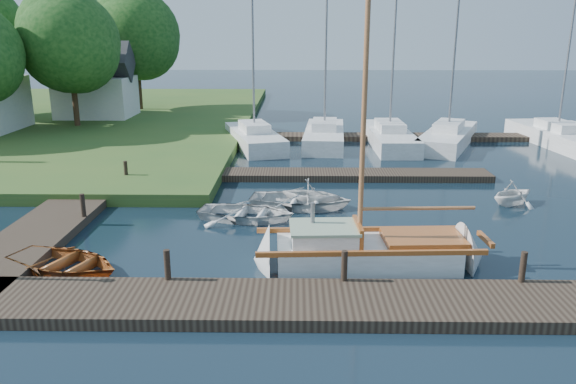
{
  "coord_description": "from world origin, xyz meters",
  "views": [
    {
      "loc": [
        0.27,
        -18.14,
        6.41
      ],
      "look_at": [
        0.0,
        0.0,
        1.2
      ],
      "focal_mm": 35.0,
      "sensor_mm": 36.0,
      "label": 1
    }
  ],
  "objects_px": {
    "house_c": "(96,87)",
    "mooring_post_3": "(523,267)",
    "dinghy": "(64,259)",
    "tender_c": "(301,198)",
    "mooring_post_4": "(83,205)",
    "marina_boat_2": "(389,135)",
    "marina_boat_5": "(557,136)",
    "tree_7": "(136,34)",
    "tree_3": "(69,41)",
    "marina_boat_1": "(324,134)",
    "marina_boat_3": "(448,135)",
    "tender_a": "(246,210)",
    "tender_d": "(513,191)",
    "marina_boat_0": "(254,137)",
    "tender_b": "(311,191)",
    "mooring_post_5": "(126,170)",
    "sailboat": "(372,254)",
    "mooring_post_1": "(167,265)",
    "mooring_post_2": "(344,266)"
  },
  "relations": [
    {
      "from": "house_c",
      "to": "mooring_post_3",
      "type": "bearing_deg",
      "value": -53.47
    },
    {
      "from": "mooring_post_2",
      "to": "mooring_post_5",
      "type": "bearing_deg",
      "value": 130.36
    },
    {
      "from": "tender_a",
      "to": "tree_3",
      "type": "height_order",
      "value": "tree_3"
    },
    {
      "from": "tender_b",
      "to": "tender_d",
      "type": "distance_m",
      "value": 7.76
    },
    {
      "from": "tender_c",
      "to": "marina_boat_0",
      "type": "distance_m",
      "value": 11.9
    },
    {
      "from": "sailboat",
      "to": "tree_3",
      "type": "height_order",
      "value": "tree_3"
    },
    {
      "from": "mooring_post_4",
      "to": "tender_a",
      "type": "relative_size",
      "value": 0.24
    },
    {
      "from": "mooring_post_5",
      "to": "marina_boat_1",
      "type": "height_order",
      "value": "marina_boat_1"
    },
    {
      "from": "tender_b",
      "to": "tree_3",
      "type": "xyz_separation_m",
      "value": [
        -14.83,
        15.78,
        5.23
      ]
    },
    {
      "from": "marina_boat_5",
      "to": "marina_boat_0",
      "type": "bearing_deg",
      "value": 86.57
    },
    {
      "from": "mooring_post_5",
      "to": "dinghy",
      "type": "xyz_separation_m",
      "value": [
        0.85,
        -8.85,
        -0.35
      ]
    },
    {
      "from": "sailboat",
      "to": "marina_boat_2",
      "type": "distance_m",
      "value": 17.78
    },
    {
      "from": "tender_d",
      "to": "marina_boat_2",
      "type": "bearing_deg",
      "value": -17.03
    },
    {
      "from": "sailboat",
      "to": "marina_boat_1",
      "type": "bearing_deg",
      "value": 88.94
    },
    {
      "from": "marina_boat_0",
      "to": "marina_boat_1",
      "type": "bearing_deg",
      "value": -94.82
    },
    {
      "from": "marina_boat_3",
      "to": "dinghy",
      "type": "bearing_deg",
      "value": 163.74
    },
    {
      "from": "house_c",
      "to": "tree_3",
      "type": "height_order",
      "value": "tree_3"
    },
    {
      "from": "marina_boat_3",
      "to": "marina_boat_1",
      "type": "bearing_deg",
      "value": 111.2
    },
    {
      "from": "mooring_post_4",
      "to": "tender_d",
      "type": "bearing_deg",
      "value": 9.48
    },
    {
      "from": "sailboat",
      "to": "marina_boat_2",
      "type": "relative_size",
      "value": 0.84
    },
    {
      "from": "marina_boat_5",
      "to": "tree_7",
      "type": "relative_size",
      "value": 1.24
    },
    {
      "from": "mooring_post_3",
      "to": "tender_d",
      "type": "distance_m",
      "value": 8.03
    },
    {
      "from": "mooring_post_2",
      "to": "marina_boat_0",
      "type": "relative_size",
      "value": 0.07
    },
    {
      "from": "dinghy",
      "to": "marina_boat_0",
      "type": "height_order",
      "value": "marina_boat_0"
    },
    {
      "from": "mooring_post_5",
      "to": "sailboat",
      "type": "xyz_separation_m",
      "value": [
        9.42,
        -8.32,
        -0.36
      ]
    },
    {
      "from": "mooring_post_5",
      "to": "tender_c",
      "type": "height_order",
      "value": "mooring_post_5"
    },
    {
      "from": "marina_boat_3",
      "to": "mooring_post_4",
      "type": "bearing_deg",
      "value": 155.32
    },
    {
      "from": "mooring_post_4",
      "to": "marina_boat_1",
      "type": "height_order",
      "value": "marina_boat_1"
    },
    {
      "from": "house_c",
      "to": "tender_a",
      "type": "bearing_deg",
      "value": -59.64
    },
    {
      "from": "marina_boat_5",
      "to": "tender_a",
      "type": "bearing_deg",
      "value": 123.46
    },
    {
      "from": "tender_a",
      "to": "tender_d",
      "type": "relative_size",
      "value": 1.66
    },
    {
      "from": "tender_a",
      "to": "tender_d",
      "type": "distance_m",
      "value": 10.26
    },
    {
      "from": "marina_boat_0",
      "to": "house_c",
      "type": "distance_m",
      "value": 14.64
    },
    {
      "from": "tender_c",
      "to": "house_c",
      "type": "distance_m",
      "value": 24.72
    },
    {
      "from": "marina_boat_3",
      "to": "marina_boat_5",
      "type": "bearing_deg",
      "value": -64.71
    },
    {
      "from": "mooring_post_3",
      "to": "marina_boat_3",
      "type": "bearing_deg",
      "value": 80.83
    },
    {
      "from": "dinghy",
      "to": "tender_c",
      "type": "height_order",
      "value": "tender_c"
    },
    {
      "from": "marina_boat_0",
      "to": "tree_7",
      "type": "distance_m",
      "value": 16.8
    },
    {
      "from": "mooring_post_5",
      "to": "house_c",
      "type": "distance_m",
      "value": 18.48
    },
    {
      "from": "mooring_post_1",
      "to": "marina_boat_1",
      "type": "distance_m",
      "value": 20.12
    },
    {
      "from": "mooring_post_4",
      "to": "marina_boat_2",
      "type": "relative_size",
      "value": 0.07
    },
    {
      "from": "marina_boat_1",
      "to": "marina_boat_3",
      "type": "xyz_separation_m",
      "value": [
        7.16,
        -0.35,
        0.02
      ]
    },
    {
      "from": "mooring_post_4",
      "to": "tree_3",
      "type": "height_order",
      "value": "tree_3"
    },
    {
      "from": "tender_d",
      "to": "tree_3",
      "type": "height_order",
      "value": "tree_3"
    },
    {
      "from": "mooring_post_4",
      "to": "mooring_post_5",
      "type": "height_order",
      "value": "same"
    },
    {
      "from": "tender_a",
      "to": "sailboat",
      "type": "bearing_deg",
      "value": -125.07
    },
    {
      "from": "tender_b",
      "to": "tender_c",
      "type": "distance_m",
      "value": 0.48
    },
    {
      "from": "mooring_post_1",
      "to": "mooring_post_2",
      "type": "bearing_deg",
      "value": 0.0
    },
    {
      "from": "tree_3",
      "to": "tree_7",
      "type": "xyz_separation_m",
      "value": [
        2.0,
        8.0,
        0.39
      ]
    },
    {
      "from": "dinghy",
      "to": "marina_boat_2",
      "type": "xyz_separation_m",
      "value": [
        11.84,
        18.0,
        0.22
      ]
    }
  ]
}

